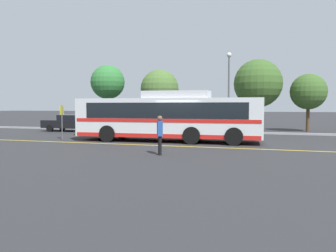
% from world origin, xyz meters
% --- Properties ---
extents(ground_plane, '(220.00, 220.00, 0.00)m').
position_xyz_m(ground_plane, '(0.00, 0.00, 0.00)').
color(ground_plane, '#2D2D30').
extents(lane_strip_0, '(31.20, 0.20, 0.01)m').
position_xyz_m(lane_strip_0, '(-0.92, -1.82, 0.00)').
color(lane_strip_0, gold).
rests_on(lane_strip_0, ground_plane).
extents(curb_strip, '(39.20, 0.36, 0.15)m').
position_xyz_m(curb_strip, '(-0.92, 7.51, 0.07)').
color(curb_strip, '#99999E').
rests_on(curb_strip, ground_plane).
extents(transit_bus, '(11.60, 3.03, 3.07)m').
position_xyz_m(transit_bus, '(-0.90, 0.38, 1.52)').
color(transit_bus, silver).
rests_on(transit_bus, ground_plane).
extents(parked_car_0, '(4.80, 2.01, 1.42)m').
position_xyz_m(parked_car_0, '(-11.13, 5.65, 0.73)').
color(parked_car_0, black).
rests_on(parked_car_0, ground_plane).
extents(parked_car_1, '(4.59, 2.16, 1.45)m').
position_xyz_m(parked_car_1, '(-5.57, 5.81, 0.74)').
color(parked_car_1, '#4C3823').
rests_on(parked_car_1, ground_plane).
extents(parked_car_2, '(4.17, 2.04, 1.42)m').
position_xyz_m(parked_car_2, '(-0.22, 5.33, 0.73)').
color(parked_car_2, '#4C3823').
rests_on(parked_car_2, ground_plane).
extents(pedestrian_0, '(0.37, 0.47, 1.74)m').
position_xyz_m(pedestrian_0, '(0.34, -5.09, 0.99)').
color(pedestrian_0, black).
rests_on(pedestrian_0, ground_plane).
extents(bus_stop_sign, '(0.07, 0.40, 2.21)m').
position_xyz_m(bus_stop_sign, '(-7.74, -0.62, 1.40)').
color(bus_stop_sign, '#59595E').
rests_on(bus_stop_sign, ground_plane).
extents(street_lamp, '(0.40, 0.40, 6.59)m').
position_xyz_m(street_lamp, '(1.83, 8.82, 4.23)').
color(street_lamp, '#59595E').
rests_on(street_lamp, ground_plane).
extents(tree_0, '(3.49, 3.49, 5.48)m').
position_xyz_m(tree_0, '(-4.56, 9.84, 3.73)').
color(tree_0, '#513823').
rests_on(tree_0, ground_plane).
extents(tree_1, '(3.22, 3.22, 6.04)m').
position_xyz_m(tree_1, '(-9.60, 9.47, 4.41)').
color(tree_1, '#513823').
rests_on(tree_1, ground_plane).
extents(tree_2, '(3.00, 3.00, 4.88)m').
position_xyz_m(tree_2, '(8.23, 11.14, 3.36)').
color(tree_2, '#513823').
rests_on(tree_2, ground_plane).
extents(tree_3, '(4.17, 4.17, 6.22)m').
position_xyz_m(tree_3, '(4.11, 10.91, 4.12)').
color(tree_3, '#513823').
rests_on(tree_3, ground_plane).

